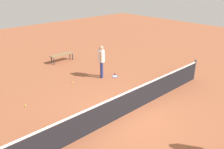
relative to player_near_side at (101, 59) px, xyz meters
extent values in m
plane|color=#9E5638|center=(1.73, 3.46, -1.01)|extent=(40.00, 40.00, 0.00)
cylinder|color=#4C4C51|center=(-3.27, 3.46, -0.47)|extent=(0.09, 0.09, 1.07)
cube|color=black|center=(1.73, 3.46, -0.55)|extent=(10.00, 0.02, 0.91)
cube|color=white|center=(1.73, 3.46, -0.07)|extent=(10.00, 0.04, 0.06)
cylinder|color=navy|center=(-0.08, -0.08, -0.58)|extent=(0.20, 0.20, 0.85)
cylinder|color=navy|center=(0.08, 0.08, -0.58)|extent=(0.20, 0.20, 0.85)
cylinder|color=white|center=(0.00, 0.00, 0.15)|extent=(0.48, 0.48, 0.62)
cylinder|color=tan|center=(-0.15, -0.15, 0.17)|extent=(0.13, 0.13, 0.58)
cylinder|color=tan|center=(0.15, 0.15, 0.17)|extent=(0.13, 0.13, 0.58)
sphere|color=tan|center=(0.00, 0.00, 0.58)|extent=(0.33, 0.33, 0.23)
torus|color=blue|center=(-0.55, 0.45, -1.00)|extent=(0.44, 0.44, 0.02)
cylinder|color=silver|center=(-0.55, 0.45, -1.00)|extent=(0.38, 0.38, 0.00)
cylinder|color=black|center=(-0.73, 0.23, -0.99)|extent=(0.21, 0.23, 0.03)
sphere|color=#C6E033|center=(1.60, -0.36, -0.98)|extent=(0.07, 0.07, 0.07)
sphere|color=#C6E033|center=(4.31, 0.22, -0.98)|extent=(0.07, 0.07, 0.07)
sphere|color=#C6E033|center=(2.81, 2.59, -0.98)|extent=(0.07, 0.07, 0.07)
cube|color=olive|center=(0.20, -3.57, -0.56)|extent=(1.50, 0.41, 0.06)
cylinder|color=#333338|center=(-0.47, -3.73, -0.80)|extent=(0.06, 0.06, 0.42)
cylinder|color=#333338|center=(0.87, -3.72, -0.80)|extent=(0.06, 0.06, 0.42)
cylinder|color=#333338|center=(-0.47, -3.43, -0.80)|extent=(0.06, 0.06, 0.42)
cylinder|color=#333338|center=(0.87, -3.42, -0.80)|extent=(0.06, 0.06, 0.42)
camera|label=1|loc=(7.46, 8.85, 3.89)|focal=37.95mm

